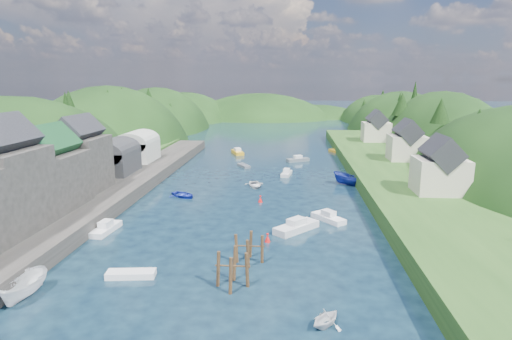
# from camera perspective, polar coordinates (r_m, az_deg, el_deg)

# --- Properties ---
(ground) EXTENTS (600.00, 600.00, 0.00)m
(ground) POSITION_cam_1_polar(r_m,az_deg,el_deg) (91.88, 1.12, 0.40)
(ground) COLOR black
(ground) RESTS_ON ground
(hillside_left) EXTENTS (44.00, 245.56, 52.00)m
(hillside_left) POSITION_cam_1_polar(r_m,az_deg,el_deg) (128.24, -18.65, -0.58)
(hillside_left) COLOR black
(hillside_left) RESTS_ON ground
(hillside_right) EXTENTS (36.00, 245.56, 48.00)m
(hillside_right) POSITION_cam_1_polar(r_m,az_deg,el_deg) (124.13, 23.10, -1.02)
(hillside_right) COLOR black
(hillside_right) RESTS_ON ground
(far_hills) EXTENTS (103.00, 68.00, 44.00)m
(far_hills) POSITION_cam_1_polar(r_m,az_deg,el_deg) (215.87, 3.51, 4.16)
(far_hills) COLOR black
(far_hills) RESTS_ON ground
(hill_trees) EXTENTS (91.95, 149.16, 12.87)m
(hill_trees) POSITION_cam_1_polar(r_m,az_deg,el_deg) (104.95, 1.25, 7.94)
(hill_trees) COLOR black
(hill_trees) RESTS_ON ground
(quay_left) EXTENTS (12.00, 110.00, 2.00)m
(quay_left) POSITION_cam_1_polar(r_m,az_deg,el_deg) (68.98, -20.91, -3.47)
(quay_left) COLOR #2D2B28
(quay_left) RESTS_ON ground
(terrace_left_grass) EXTENTS (12.00, 110.00, 2.50)m
(terrace_left_grass) POSITION_cam_1_polar(r_m,az_deg,el_deg) (72.20, -25.95, -3.03)
(terrace_left_grass) COLOR #234719
(terrace_left_grass) RESTS_ON ground
(quayside_buildings) EXTENTS (8.00, 35.84, 12.90)m
(quayside_buildings) POSITION_cam_1_polar(r_m,az_deg,el_deg) (57.12, -28.99, -1.01)
(quayside_buildings) COLOR #2D2B28
(quayside_buildings) RESTS_ON quay_left
(boat_sheds) EXTENTS (7.00, 21.00, 7.50)m
(boat_sheds) POSITION_cam_1_polar(r_m,az_deg,el_deg) (85.94, -16.94, 2.64)
(boat_sheds) COLOR #2D2D30
(boat_sheds) RESTS_ON quay_left
(terrace_right) EXTENTS (16.00, 120.00, 2.40)m
(terrace_right) POSITION_cam_1_polar(r_m,az_deg,el_deg) (83.95, 17.97, -0.47)
(terrace_right) COLOR #234719
(terrace_right) RESTS_ON ground
(right_bank_cottages) EXTENTS (9.00, 59.24, 8.41)m
(right_bank_cottages) POSITION_cam_1_polar(r_m,az_deg,el_deg) (91.84, 18.82, 3.45)
(right_bank_cottages) COLOR beige
(right_bank_cottages) RESTS_ON terrace_right
(piling_cluster_near) EXTENTS (3.17, 2.96, 3.94)m
(piling_cluster_near) POSITION_cam_1_polar(r_m,az_deg,el_deg) (39.71, -3.14, -13.45)
(piling_cluster_near) COLOR #382314
(piling_cluster_near) RESTS_ON ground
(piling_cluster_far) EXTENTS (3.16, 2.95, 3.57)m
(piling_cluster_far) POSITION_cam_1_polar(r_m,az_deg,el_deg) (44.52, -0.90, -10.78)
(piling_cluster_far) COLOR #382314
(piling_cluster_far) RESTS_ON ground
(channel_buoy_near) EXTENTS (0.70, 0.70, 1.10)m
(channel_buoy_near) POSITION_cam_1_polar(r_m,az_deg,el_deg) (50.05, 1.55, -9.05)
(channel_buoy_near) COLOR red
(channel_buoy_near) RESTS_ON ground
(channel_buoy_far) EXTENTS (0.70, 0.70, 1.10)m
(channel_buoy_far) POSITION_cam_1_polar(r_m,az_deg,el_deg) (65.63, 0.59, -3.90)
(channel_buoy_far) COLOR red
(channel_buoy_far) RESTS_ON ground
(moored_boats) EXTENTS (37.39, 84.91, 2.39)m
(moored_boats) POSITION_cam_1_polar(r_m,az_deg,el_deg) (66.31, 0.11, -3.59)
(moored_boats) COLOR #1C2B9A
(moored_boats) RESTS_ON ground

